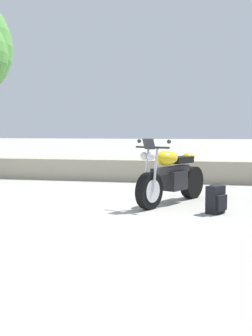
# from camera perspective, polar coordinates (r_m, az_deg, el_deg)

# --- Properties ---
(stone_wall) EXTENTS (36.00, 0.80, 0.55)m
(stone_wall) POSITION_cam_1_polar(r_m,az_deg,el_deg) (11.33, -7.58, -0.06)
(stone_wall) COLOR #A89E89
(stone_wall) RESTS_ON ground
(motorcycle_yellow_centre) EXTENTS (1.12, 1.92, 1.18)m
(motorcycle_yellow_centre) POSITION_cam_1_polar(r_m,az_deg,el_deg) (7.38, 6.34, -1.20)
(motorcycle_yellow_centre) COLOR black
(motorcycle_yellow_centre) RESTS_ON ground
(rider_backpack) EXTENTS (0.34, 0.35, 0.47)m
(rider_backpack) POSITION_cam_1_polar(r_m,az_deg,el_deg) (6.64, 12.40, -4.12)
(rider_backpack) COLOR black
(rider_backpack) RESTS_ON ground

